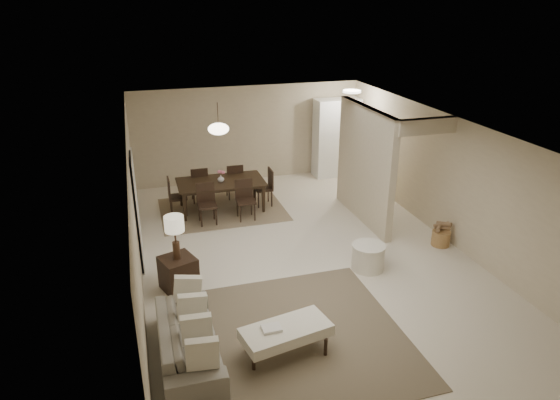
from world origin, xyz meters
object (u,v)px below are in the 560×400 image
object	(u,v)px
pantry_cabinet	(336,138)
side_table	(179,273)
sofa	(188,340)
wicker_basket	(441,238)
ottoman_bench	(286,332)
round_pouf	(368,257)
dining_table	(222,196)

from	to	relation	value
pantry_cabinet	side_table	size ratio (longest dim) A/B	3.60
sofa	wicker_basket	bearing A→B (deg)	-69.27
ottoman_bench	wicker_basket	xyz separation A→B (m)	(3.91, 2.23, -0.20)
round_pouf	sofa	bearing A→B (deg)	-156.17
wicker_basket	dining_table	size ratio (longest dim) A/B	0.18
ottoman_bench	wicker_basket	distance (m)	4.50
sofa	side_table	world-z (taller)	side_table
sofa	round_pouf	size ratio (longest dim) A/B	3.26
pantry_cabinet	sofa	xyz separation A→B (m)	(-4.80, -6.48, -0.76)
round_pouf	wicker_basket	size ratio (longest dim) A/B	1.69
pantry_cabinet	ottoman_bench	distance (m)	7.66
wicker_basket	pantry_cabinet	bearing A→B (deg)	95.03
side_table	wicker_basket	xyz separation A→B (m)	(5.15, 0.14, -0.14)
ottoman_bench	dining_table	bearing A→B (deg)	78.44
round_pouf	wicker_basket	bearing A→B (deg)	13.41
pantry_cabinet	wicker_basket	xyz separation A→B (m)	(0.40, -4.54, -0.90)
round_pouf	side_table	bearing A→B (deg)	175.05
sofa	dining_table	size ratio (longest dim) A/B	1.00
ottoman_bench	round_pouf	distance (m)	2.78
sofa	wicker_basket	distance (m)	5.55
sofa	side_table	distance (m)	1.79
wicker_basket	round_pouf	bearing A→B (deg)	-166.59
round_pouf	ottoman_bench	bearing A→B (deg)	-139.49
wicker_basket	dining_table	world-z (taller)	dining_table
side_table	wicker_basket	distance (m)	5.15
sofa	round_pouf	world-z (taller)	sofa
pantry_cabinet	wicker_basket	world-z (taller)	pantry_cabinet
ottoman_bench	wicker_basket	world-z (taller)	ottoman_bench
pantry_cabinet	round_pouf	distance (m)	5.23
round_pouf	dining_table	distance (m)	3.99
ottoman_bench	side_table	size ratio (longest dim) A/B	2.24
sofa	dining_table	bearing A→B (deg)	-15.02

